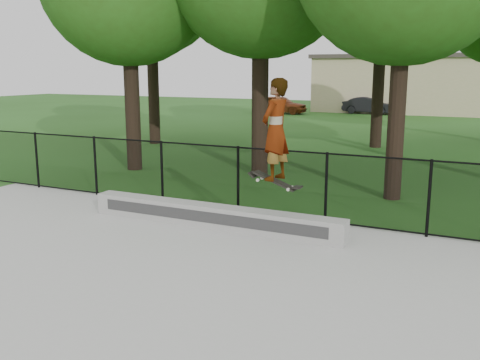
# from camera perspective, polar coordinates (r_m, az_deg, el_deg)

# --- Properties ---
(ground) EXTENTS (100.00, 100.00, 0.00)m
(ground) POSITION_cam_1_polar(r_m,az_deg,el_deg) (7.43, -21.24, -14.53)
(ground) COLOR #214B15
(ground) RESTS_ON ground
(concrete_slab) EXTENTS (14.00, 12.00, 0.06)m
(concrete_slab) POSITION_cam_1_polar(r_m,az_deg,el_deg) (7.42, -21.25, -14.33)
(concrete_slab) COLOR #A6A6A0
(concrete_slab) RESTS_ON ground
(grind_ledge) EXTENTS (5.53, 0.40, 0.45)m
(grind_ledge) POSITION_cam_1_polar(r_m,az_deg,el_deg) (10.84, -3.00, -3.86)
(grind_ledge) COLOR #9C9B97
(grind_ledge) RESTS_ON concrete_slab
(car_a) EXTENTS (3.87, 1.57, 1.33)m
(car_a) POSITION_cam_1_polar(r_m,az_deg,el_deg) (39.80, 4.31, 8.04)
(car_a) COLOR brown
(car_a) RESTS_ON ground
(car_b) EXTENTS (3.46, 1.55, 1.23)m
(car_b) POSITION_cam_1_polar(r_m,az_deg,el_deg) (40.47, 13.59, 7.73)
(car_b) COLOR black
(car_b) RESTS_ON ground
(car_c) EXTENTS (3.64, 1.84, 1.11)m
(car_c) POSITION_cam_1_polar(r_m,az_deg,el_deg) (40.50, 22.27, 7.12)
(car_c) COLOR #A0A7B5
(car_c) RESTS_ON ground
(skater_airborne) EXTENTS (0.80, 0.74, 2.05)m
(skater_airborne) POSITION_cam_1_polar(r_m,az_deg,el_deg) (9.68, 3.81, 5.22)
(skater_airborne) COLOR black
(skater_airborne) RESTS_ON ground
(chainlink_fence) EXTENTS (16.06, 0.06, 1.50)m
(chainlink_fence) POSITION_cam_1_polar(r_m,az_deg,el_deg) (11.75, -0.21, 0.03)
(chainlink_fence) COLOR black
(chainlink_fence) RESTS_ON concrete_slab
(distant_building) EXTENTS (12.40, 6.40, 4.30)m
(distant_building) POSITION_cam_1_polar(r_m,az_deg,el_deg) (43.03, 16.59, 9.86)
(distant_building) COLOR #CEB690
(distant_building) RESTS_ON ground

